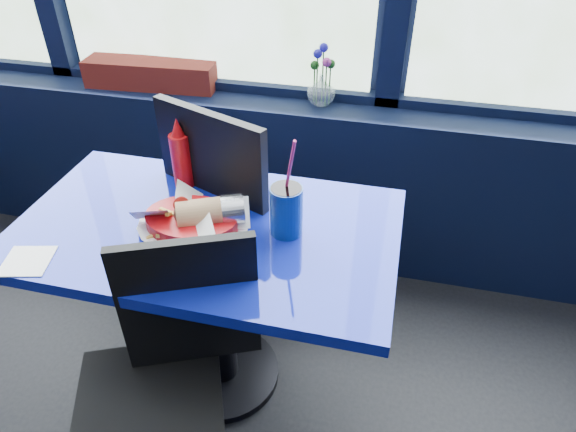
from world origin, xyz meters
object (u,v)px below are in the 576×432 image
object	(u,v)px
food_basket	(194,219)
planter_box	(151,74)
ketchup_bottle	(181,157)
chair_near_front	(167,367)
flower_vase	(321,87)
near_table	(211,269)
chair_near_back	(217,205)
soda_cup	(286,209)

from	to	relation	value
food_basket	planter_box	bearing A→B (deg)	122.27
food_basket	ketchup_bottle	distance (m)	0.28
chair_near_front	ketchup_bottle	size ratio (longest dim) A/B	3.53
chair_near_front	food_basket	world-z (taller)	chair_near_front
flower_vase	ketchup_bottle	world-z (taller)	flower_vase
chair_near_front	planter_box	bearing A→B (deg)	91.80
ketchup_bottle	planter_box	bearing A→B (deg)	122.76
food_basket	near_table	bearing A→B (deg)	51.28
chair_near_front	food_basket	size ratio (longest dim) A/B	2.86
chair_near_front	chair_near_back	xyz separation A→B (m)	(-0.09, 0.68, 0.08)
chair_near_back	ketchup_bottle	xyz separation A→B (m)	(-0.06, -0.11, 0.26)
food_basket	chair_near_back	bearing A→B (deg)	101.56
food_basket	ketchup_bottle	size ratio (longest dim) A/B	1.23
soda_cup	chair_near_back	bearing A→B (deg)	140.42
flower_vase	soda_cup	world-z (taller)	soda_cup
near_table	flower_vase	size ratio (longest dim) A/B	4.64
chair_near_back	flower_vase	size ratio (longest dim) A/B	4.04
near_table	chair_near_back	world-z (taller)	chair_near_back
planter_box	flower_vase	xyz separation A→B (m)	(0.80, -0.01, 0.02)
ketchup_bottle	soda_cup	world-z (taller)	soda_cup
flower_vase	chair_near_front	bearing A→B (deg)	-99.21
chair_near_front	flower_vase	distance (m)	1.31
near_table	food_basket	xyz separation A→B (m)	(-0.02, -0.03, 0.22)
chair_near_front	food_basket	xyz separation A→B (m)	(-0.02, 0.34, 0.27)
chair_near_front	planter_box	xyz separation A→B (m)	(-0.59, 1.26, 0.34)
planter_box	ketchup_bottle	world-z (taller)	ketchup_bottle
chair_near_back	soda_cup	size ratio (longest dim) A/B	3.09
chair_near_back	ketchup_bottle	size ratio (longest dim) A/B	4.09
food_basket	flower_vase	bearing A→B (deg)	76.40
near_table	chair_near_front	xyz separation A→B (m)	(-0.00, -0.37, -0.05)
near_table	flower_vase	xyz separation A→B (m)	(0.20, 0.88, 0.31)
food_basket	soda_cup	distance (m)	0.29
chair_near_back	planter_box	size ratio (longest dim) A/B	1.73
planter_box	food_basket	distance (m)	1.08
chair_near_back	soda_cup	distance (m)	0.50
planter_box	flower_vase	size ratio (longest dim) A/B	2.34
planter_box	chair_near_front	bearing A→B (deg)	-68.56
chair_near_front	chair_near_back	distance (m)	0.70
planter_box	soda_cup	distance (m)	1.21
flower_vase	soda_cup	xyz separation A→B (m)	(0.05, -0.85, -0.04)
planter_box	food_basket	bearing A→B (deg)	-61.89
flower_vase	soda_cup	bearing A→B (deg)	-86.52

